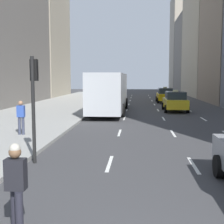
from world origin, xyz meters
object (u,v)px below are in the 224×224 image
at_px(taxi_second, 165,95).
at_px(taxi_lead, 175,101).
at_px(pedestrian_far_walking, 21,116).
at_px(traffic_light_pole, 34,92).
at_px(city_bus, 109,91).
at_px(skateboarder, 16,186).

bearing_deg(taxi_second, taxi_lead, -90.00).
bearing_deg(pedestrian_far_walking, taxi_second, 68.72).
relative_size(taxi_second, traffic_light_pole, 1.22).
bearing_deg(pedestrian_far_walking, city_bus, 74.13).
bearing_deg(skateboarder, traffic_light_pole, 104.87).
relative_size(pedestrian_far_walking, traffic_light_pole, 0.46).
bearing_deg(city_bus, pedestrian_far_walking, -105.87).
height_order(skateboarder, pedestrian_far_walking, pedestrian_far_walking).
distance_m(city_bus, pedestrian_far_walking, 12.00).
xyz_separation_m(taxi_lead, traffic_light_pole, (-6.75, -17.17, 1.53)).
bearing_deg(city_bus, traffic_light_pole, -94.10).
distance_m(taxi_second, skateboarder, 32.62).
bearing_deg(traffic_light_pole, city_bus, 85.90).
height_order(city_bus, traffic_light_pole, traffic_light_pole).
xyz_separation_m(skateboarder, traffic_light_pole, (-1.33, 5.01, 1.45)).
bearing_deg(traffic_light_pole, skateboarder, -75.13).
relative_size(city_bus, pedestrian_far_walking, 7.04).
distance_m(taxi_lead, taxi_second, 9.99).
relative_size(city_bus, skateboarder, 6.65).
distance_m(taxi_lead, pedestrian_far_walking, 15.61).
bearing_deg(skateboarder, taxi_second, 80.44).
distance_m(taxi_second, city_bus, 12.65).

